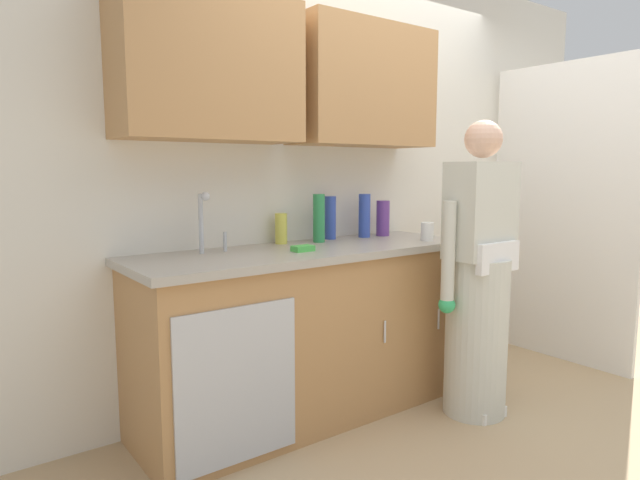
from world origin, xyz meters
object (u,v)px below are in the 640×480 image
(sink, at_px, (222,259))
(bottle_dish_liquid, at_px, (364,216))
(bottle_water_short, at_px, (319,218))
(bottle_water_tall, at_px, (281,229))
(sponge, at_px, (303,248))
(cup_by_sink, at_px, (427,232))
(bottle_soap, at_px, (383,218))
(bottle_cleaner_spray, at_px, (330,218))
(person_at_sink, at_px, (478,292))

(sink, height_order, bottle_dish_liquid, sink)
(sink, relative_size, bottle_water_short, 1.79)
(bottle_water_tall, relative_size, sponge, 1.58)
(sink, relative_size, cup_by_sink, 4.60)
(bottle_water_short, height_order, bottle_dish_liquid, bottle_water_short)
(bottle_soap, relative_size, cup_by_sink, 2.05)
(sink, relative_size, bottle_cleaner_spray, 1.93)
(bottle_cleaner_spray, bearing_deg, sink, -165.39)
(sink, distance_m, bottle_soap, 1.23)
(bottle_water_short, relative_size, sponge, 2.54)
(person_at_sink, xyz_separation_m, cup_by_sink, (-0.01, 0.37, 0.30))
(bottle_soap, relative_size, bottle_water_short, 0.80)
(bottle_soap, distance_m, bottle_water_tall, 0.73)
(cup_by_sink, bearing_deg, sink, 171.66)
(sink, distance_m, sponge, 0.43)
(bottle_cleaner_spray, relative_size, bottle_dish_liquid, 0.96)
(person_at_sink, relative_size, bottle_cleaner_spray, 6.24)
(sink, bearing_deg, bottle_water_tall, 24.30)
(bottle_water_short, xyz_separation_m, bottle_water_tall, (-0.21, 0.07, -0.05))
(bottle_cleaner_spray, bearing_deg, bottle_dish_liquid, -13.85)
(bottle_soap, bearing_deg, bottle_dish_liquid, 177.18)
(sink, height_order, bottle_soap, sink)
(bottle_cleaner_spray, xyz_separation_m, bottle_dish_liquid, (0.23, -0.06, 0.00))
(bottle_soap, relative_size, bottle_water_tall, 1.29)
(bottle_cleaner_spray, distance_m, bottle_dish_liquid, 0.23)
(bottle_soap, height_order, cup_by_sink, bottle_soap)
(person_at_sink, height_order, sponge, person_at_sink)
(bottle_soap, xyz_separation_m, bottle_water_short, (-0.52, -0.01, 0.03))
(bottle_cleaner_spray, bearing_deg, bottle_water_short, -152.04)
(bottle_dish_liquid, bearing_deg, bottle_cleaner_spray, 166.15)
(bottle_cleaner_spray, bearing_deg, sponge, -143.24)
(cup_by_sink, bearing_deg, bottle_soap, 97.19)
(person_at_sink, distance_m, bottle_cleaner_spray, 0.96)
(bottle_water_short, bearing_deg, cup_by_sink, -30.34)
(sink, xyz_separation_m, sponge, (0.41, -0.10, 0.03))
(bottle_water_tall, bearing_deg, bottle_cleaner_spray, 0.02)
(bottle_soap, distance_m, cup_by_sink, 0.35)
(person_at_sink, distance_m, sponge, 1.00)
(person_at_sink, relative_size, sponge, 14.73)
(person_at_sink, relative_size, bottle_water_short, 5.80)
(person_at_sink, distance_m, cup_by_sink, 0.48)
(bottle_dish_liquid, relative_size, bottle_water_tall, 1.55)
(bottle_soap, height_order, bottle_water_short, bottle_water_short)
(bottle_water_short, relative_size, bottle_water_tall, 1.61)
(bottle_dish_liquid, distance_m, cup_by_sink, 0.40)
(person_at_sink, bearing_deg, bottle_water_short, 129.56)
(person_at_sink, distance_m, bottle_water_tall, 1.15)
(bottle_cleaner_spray, bearing_deg, person_at_sink, -60.64)
(bottle_soap, xyz_separation_m, sponge, (-0.80, -0.25, -0.10))
(bottle_dish_liquid, relative_size, cup_by_sink, 2.48)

